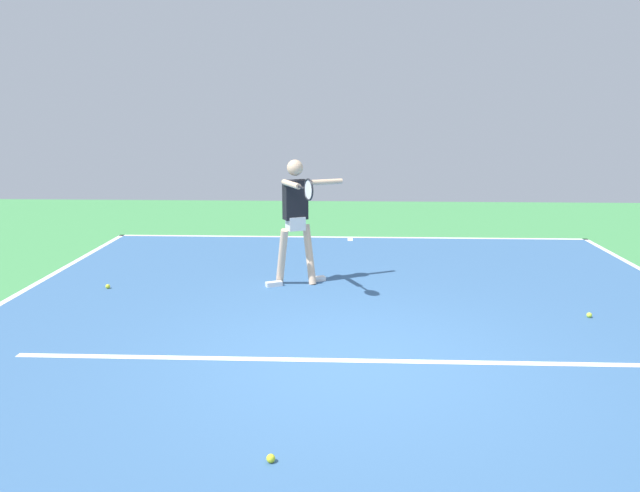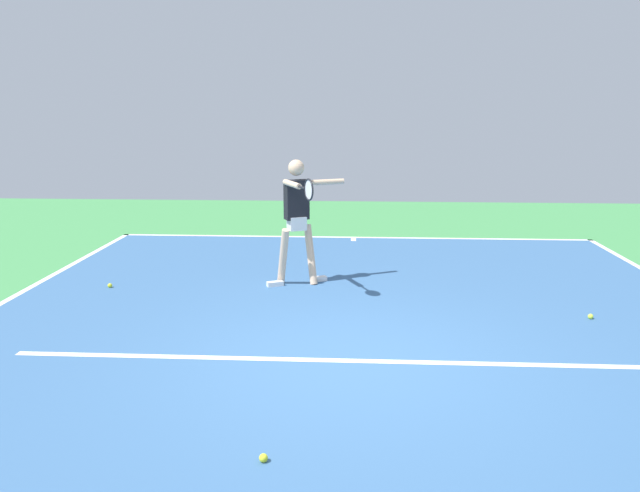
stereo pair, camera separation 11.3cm
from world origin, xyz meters
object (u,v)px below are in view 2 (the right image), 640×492
Objects in this scene: tennis_player at (298,213)px; tennis_ball_centre_court at (110,285)px; tennis_ball_by_sideline at (264,458)px; tennis_ball_far_corner at (591,316)px.

tennis_ball_centre_court is (2.74, 0.34, -1.05)m from tennis_player.
tennis_ball_far_corner is at bearing -137.05° from tennis_ball_by_sideline.
tennis_ball_far_corner is 1.00× the size of tennis_ball_by_sideline.
tennis_player is at bearing -87.96° from tennis_ball_by_sideline.
tennis_player is 28.27× the size of tennis_ball_far_corner.
tennis_player is at bearing -19.51° from tennis_ball_far_corner.
tennis_player is 4.82m from tennis_ball_by_sideline.
tennis_ball_centre_court is at bearing -8.72° from tennis_ball_far_corner.
tennis_ball_by_sideline is at bearing 42.95° from tennis_ball_far_corner.
tennis_player is at bearing -172.97° from tennis_ball_centre_court.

